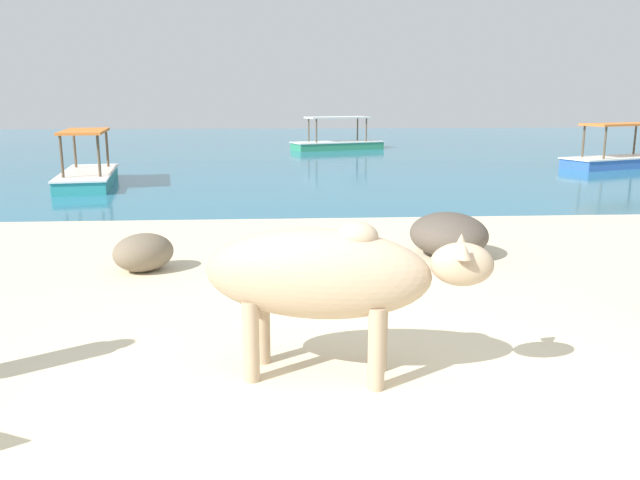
% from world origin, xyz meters
% --- Properties ---
extents(sand_beach, '(18.00, 14.00, 0.04)m').
position_xyz_m(sand_beach, '(0.00, 0.00, 0.02)').
color(sand_beach, beige).
rests_on(sand_beach, ground).
extents(water_surface, '(60.00, 36.00, 0.03)m').
position_xyz_m(water_surface, '(0.00, 22.00, 0.00)').
color(water_surface, teal).
rests_on(water_surface, ground).
extents(cow, '(2.09, 0.95, 1.16)m').
position_xyz_m(cow, '(-0.20, 0.68, 0.81)').
color(cow, tan).
rests_on(cow, sand_beach).
extents(shore_rock_large, '(1.31, 1.36, 0.56)m').
position_xyz_m(shore_rock_large, '(1.67, 4.25, 0.32)').
color(shore_rock_large, brown).
rests_on(shore_rock_large, sand_beach).
extents(shore_rock_medium, '(0.92, 0.89, 0.45)m').
position_xyz_m(shore_rock_medium, '(-2.11, 3.75, 0.26)').
color(shore_rock_medium, '#756651').
rests_on(shore_rock_medium, sand_beach).
extents(boat_teal, '(1.75, 3.81, 1.29)m').
position_xyz_m(boat_teal, '(-5.00, 11.77, 0.29)').
color(boat_teal, teal).
rests_on(boat_teal, water_surface).
extents(boat_blue, '(3.84, 2.43, 1.29)m').
position_xyz_m(boat_blue, '(9.59, 14.81, 0.29)').
color(boat_blue, '#3866B7').
rests_on(boat_blue, water_surface).
extents(boat_green, '(3.85, 2.33, 1.29)m').
position_xyz_m(boat_green, '(1.87, 22.03, 0.29)').
color(boat_green, '#338E66').
rests_on(boat_green, water_surface).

